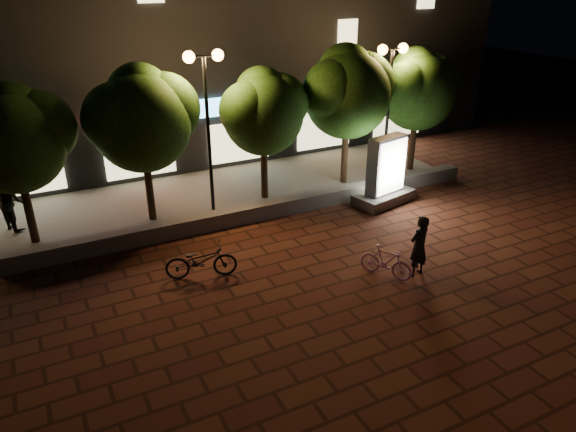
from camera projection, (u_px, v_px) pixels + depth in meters
ground at (332, 272)px, 14.15m from camera, size 80.00×80.00×0.00m
retaining_wall at (269, 209)px, 17.28m from camera, size 16.00×0.45×0.50m
sidewalk at (240, 190)px, 19.39m from camera, size 16.00×5.00×0.08m
building_block at (178, 33)px, 22.54m from camera, size 28.00×8.12×11.30m
tree_far_left at (14, 136)px, 14.32m from camera, size 3.36×2.80×4.63m
tree_left at (142, 116)px, 15.70m from camera, size 3.60×3.00×4.89m
tree_mid at (264, 109)px, 17.44m from camera, size 3.24×2.70×4.50m
tree_right at (348, 89)px, 18.65m from camera, size 3.72×3.10×5.07m
tree_far_right at (418, 87)px, 20.05m from camera, size 3.48×2.90×4.76m
street_lamp_left at (206, 92)px, 16.04m from camera, size 1.26×0.36×5.18m
street_lamp_right at (391, 77)px, 18.98m from camera, size 1.26×0.36×4.98m
ad_kiosk at (385, 176)px, 18.06m from camera, size 2.39×1.56×2.38m
scooter_pink at (386, 262)px, 13.77m from camera, size 1.10×1.46×0.87m
rider at (419, 246)px, 13.69m from camera, size 0.68×0.51×1.70m
scooter_parked at (201, 261)px, 13.72m from camera, size 1.98×1.17×0.98m
pedestrian at (9, 202)px, 16.02m from camera, size 1.02×1.09×1.80m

